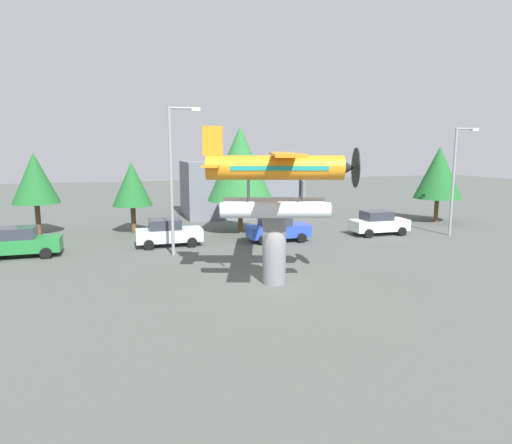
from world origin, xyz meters
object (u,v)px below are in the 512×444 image
(car_near_green, at_px, (21,242))
(car_mid_silver, at_px, (168,233))
(car_far_blue, at_px, (278,229))
(streetlight_secondary, at_px, (456,173))
(tree_east, at_px, (132,184))
(storefront_building, at_px, (240,188))
(tree_far_east, at_px, (439,173))
(floatplane_monument, at_px, (278,178))
(tree_center_back, at_px, (240,164))
(streetlight_primary, at_px, (174,171))
(display_pedestal, at_px, (274,249))
(car_distant_white, at_px, (378,223))
(tree_west, at_px, (35,178))

(car_near_green, xyz_separation_m, car_mid_silver, (8.50, 0.62, 0.00))
(car_far_blue, bearing_deg, car_mid_silver, 175.04)
(streetlight_secondary, bearing_deg, car_mid_silver, 173.79)
(streetlight_secondary, bearing_deg, tree_east, 161.27)
(car_mid_silver, xyz_separation_m, storefront_building, (8.01, 12.36, 1.65))
(car_mid_silver, relative_size, tree_far_east, 0.65)
(car_far_blue, relative_size, storefront_building, 0.39)
(streetlight_secondary, height_order, tree_east, streetlight_secondary)
(floatplane_monument, distance_m, tree_east, 16.27)
(floatplane_monument, distance_m, tree_center_back, 12.87)
(car_mid_silver, bearing_deg, car_near_green, -175.81)
(car_near_green, xyz_separation_m, streetlight_primary, (8.71, -2.06, 4.07))
(display_pedestal, height_order, car_near_green, display_pedestal)
(display_pedestal, xyz_separation_m, car_far_blue, (3.31, 9.01, -0.74))
(storefront_building, bearing_deg, tree_center_back, -104.42)
(car_mid_silver, distance_m, streetlight_secondary, 20.62)
(floatplane_monument, distance_m, storefront_building, 22.51)
(tree_east, height_order, tree_center_back, tree_center_back)
(floatplane_monument, distance_m, car_mid_silver, 11.26)
(car_near_green, distance_m, streetlight_primary, 9.84)
(tree_center_back, bearing_deg, tree_east, 163.72)
(display_pedestal, height_order, streetlight_secondary, streetlight_secondary)
(car_distant_white, bearing_deg, tree_east, 161.29)
(car_far_blue, distance_m, tree_west, 17.72)
(car_near_green, height_order, streetlight_secondary, streetlight_secondary)
(tree_center_back, bearing_deg, car_near_green, -165.26)
(streetlight_secondary, bearing_deg, car_far_blue, 173.08)
(floatplane_monument, xyz_separation_m, tree_east, (-6.14, 15.02, -1.28))
(floatplane_monument, height_order, car_far_blue, floatplane_monument)
(floatplane_monument, bearing_deg, display_pedestal, 180.00)
(floatplane_monument, relative_size, car_near_green, 2.44)
(tree_west, bearing_deg, car_far_blue, -23.49)
(tree_far_east, bearing_deg, car_mid_silver, -172.06)
(tree_west, bearing_deg, floatplane_monument, -51.34)
(floatplane_monument, bearing_deg, tree_center_back, 100.16)
(floatplane_monument, relative_size, car_mid_silver, 2.44)
(storefront_building, relative_size, tree_west, 1.78)
(storefront_building, relative_size, tree_east, 2.01)
(streetlight_primary, bearing_deg, car_distant_white, 8.39)
(storefront_building, bearing_deg, car_mid_silver, -122.96)
(floatplane_monument, xyz_separation_m, car_far_blue, (3.18, 9.05, -4.04))
(tree_east, relative_size, tree_center_back, 0.67)
(tree_east, bearing_deg, storefront_building, 34.93)
(car_distant_white, xyz_separation_m, storefront_building, (-7.13, 12.84, 1.65))
(streetlight_primary, bearing_deg, tree_west, 134.71)
(car_near_green, distance_m, car_distant_white, 23.64)
(streetlight_primary, xyz_separation_m, storefront_building, (7.80, 15.04, -2.42))
(display_pedestal, relative_size, car_far_blue, 0.77)
(storefront_building, bearing_deg, car_far_blue, -93.24)
(car_mid_silver, xyz_separation_m, car_distant_white, (15.14, -0.49, 0.00))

